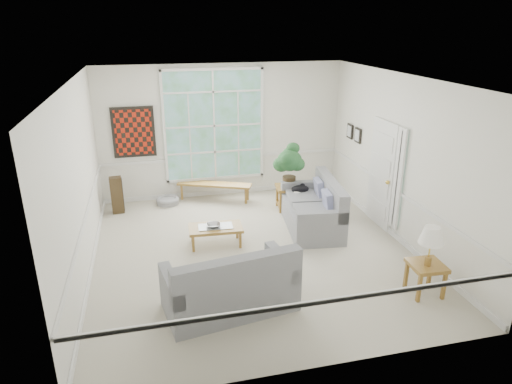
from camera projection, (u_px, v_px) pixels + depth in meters
floor at (253, 252)px, 8.12m from camera, size 5.50×6.00×0.01m
ceiling at (253, 79)px, 7.06m from camera, size 5.50×6.00×0.02m
wall_back at (223, 131)px, 10.32m from camera, size 5.50×0.02×3.00m
wall_front at (317, 256)px, 4.86m from camera, size 5.50×0.02×3.00m
wall_left at (78, 184)px, 6.98m from camera, size 0.02×6.00×3.00m
wall_right at (402, 160)px, 8.19m from camera, size 0.02×6.00×3.00m
window_back at (214, 126)px, 10.18m from camera, size 2.30×0.08×2.40m
entry_door at (381, 174)px, 8.89m from camera, size 0.08×0.90×2.10m
door_sidelight at (398, 179)px, 8.28m from camera, size 0.08×0.26×1.90m
wall_art at (134, 132)px, 9.81m from camera, size 0.90×0.06×1.10m
wall_frame_near at (357, 135)px, 9.75m from camera, size 0.04×0.26×0.32m
wall_frame_far at (350, 131)px, 10.12m from camera, size 0.04×0.26×0.32m
loveseat_right at (312, 204)px, 8.89m from camera, size 1.16×1.91×0.98m
loveseat_front at (229, 278)px, 6.37m from camera, size 1.92×1.20×0.97m
coffee_table at (216, 236)px, 8.30m from camera, size 0.99×0.58×0.36m
pewter_bowl at (214, 225)px, 8.21m from camera, size 0.32×0.32×0.08m
window_bench at (215, 192)px, 10.40m from camera, size 1.67×0.96×0.39m
end_table at (288, 198)px, 9.87m from camera, size 0.57×0.57×0.52m
houseplant at (289, 166)px, 9.56m from camera, size 0.77×0.77×0.97m
side_table at (425, 278)px, 6.79m from camera, size 0.52×0.52×0.50m
table_lamp at (430, 246)px, 6.57m from camera, size 0.37×0.37×0.61m
pet_bed at (168, 201)px, 10.20m from camera, size 0.65×0.65×0.15m
floor_speaker at (117, 195)px, 9.63m from camera, size 0.26×0.21×0.79m
cat at (300, 189)px, 9.44m from camera, size 0.42×0.34×0.18m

